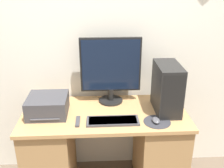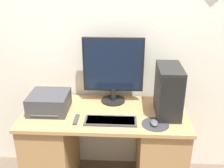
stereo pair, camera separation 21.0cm
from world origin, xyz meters
name	(u,v)px [view 2 (the right image)]	position (x,y,z in m)	size (l,w,h in m)	color
wall_back	(109,36)	(0.01, 0.70, 1.36)	(6.40, 0.13, 2.70)	silver
desk	(105,149)	(0.00, 0.32, 0.41)	(1.38, 0.64, 0.80)	tan
monitor	(113,68)	(0.06, 0.53, 1.11)	(0.53, 0.22, 0.59)	black
keyboard	(111,121)	(0.06, 0.16, 0.81)	(0.41, 0.15, 0.02)	#3D3D42
mousepad	(155,124)	(0.41, 0.14, 0.80)	(0.21, 0.21, 0.00)	#2D2D33
mouse	(154,123)	(0.39, 0.14, 0.81)	(0.06, 0.09, 0.03)	#4C4C51
computer_tower	(168,91)	(0.52, 0.33, 1.00)	(0.19, 0.36, 0.41)	black
printer	(49,102)	(-0.47, 0.32, 0.87)	(0.32, 0.31, 0.15)	#38383D
remote_control	(76,120)	(-0.22, 0.17, 0.80)	(0.03, 0.15, 0.02)	#38383D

